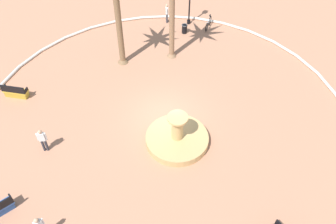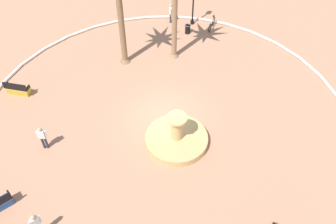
% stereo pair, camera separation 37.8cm
% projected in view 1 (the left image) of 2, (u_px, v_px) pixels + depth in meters
% --- Properties ---
extents(ground_plane, '(80.00, 80.00, 0.00)m').
position_uv_depth(ground_plane, '(164.00, 116.00, 22.33)').
color(ground_plane, tan).
extents(plaza_curb, '(22.67, 22.67, 0.20)m').
position_uv_depth(plaza_curb, '(164.00, 115.00, 22.25)').
color(plaza_curb, silver).
rests_on(plaza_curb, ground).
extents(fountain, '(3.59, 3.59, 2.08)m').
position_uv_depth(fountain, '(177.00, 138.00, 20.70)').
color(fountain, tan).
rests_on(fountain, ground).
extents(bench_west, '(1.62, 0.57, 1.00)m').
position_uv_depth(bench_west, '(16.00, 92.00, 23.31)').
color(bench_west, gold).
rests_on(bench_west, ground).
extents(trash_bin, '(0.46, 0.46, 0.73)m').
position_uv_depth(trash_bin, '(184.00, 29.00, 28.30)').
color(trash_bin, black).
rests_on(trash_bin, ground).
extents(bicycle_red_frame, '(0.44, 1.72, 0.94)m').
position_uv_depth(bicycle_red_frame, '(208.00, 23.00, 28.80)').
color(bicycle_red_frame, black).
rests_on(bicycle_red_frame, ground).
extents(person_cyclist_helmet, '(0.29, 0.51, 1.60)m').
position_uv_depth(person_cyclist_helmet, '(167.00, 12.00, 29.00)').
color(person_cyclist_helmet, '#33333D').
rests_on(person_cyclist_helmet, ground).
extents(person_cyclist_photo, '(0.51, 0.29, 1.67)m').
position_uv_depth(person_cyclist_photo, '(43.00, 139.00, 19.84)').
color(person_cyclist_photo, '#33333D').
rests_on(person_cyclist_photo, ground).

